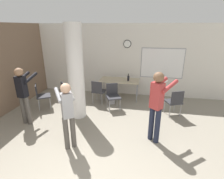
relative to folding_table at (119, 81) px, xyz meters
name	(u,v)px	position (x,y,z in m)	size (l,w,h in m)	color
wall_back	(123,60)	(0.05, 0.57, 0.70)	(8.00, 0.15, 2.80)	silver
support_pillar	(76,73)	(-1.06, -1.69, 0.70)	(0.48, 0.48, 2.80)	white
folding_table	(119,81)	(0.00, 0.00, 0.00)	(1.51, 0.77, 0.75)	tan
bottle_on_table	(128,78)	(0.34, -0.05, 0.15)	(0.08, 0.08, 0.27)	black
waste_bin	(112,99)	(-0.20, -0.56, -0.54)	(0.24, 0.24, 0.31)	#B2B2B7
chair_table_front	(113,95)	(-0.08, -0.97, -0.19)	(0.58, 0.58, 0.87)	#2D2D33
chair_by_left_wall	(41,95)	(-2.46, -1.43, -0.19)	(0.60, 0.60, 0.87)	#2D2D33
chair_near_pillar	(68,92)	(-1.70, -1.01, -0.19)	(0.62, 0.62, 0.87)	#2D2D33
chair_table_left	(98,90)	(-0.68, -0.64, -0.19)	(0.50, 0.50, 0.87)	#2D2D33
chair_mid_room	(175,101)	(1.90, -1.13, -0.19)	(0.57, 0.57, 0.87)	#2D2D33
person_playing_front	(67,111)	(-0.69, -3.18, 0.24)	(0.58, 0.63, 1.58)	#514C47
person_playing_side	(157,102)	(1.25, -2.54, 0.34)	(0.65, 0.70, 1.76)	#1E2338
person_watching_back	(23,92)	(-2.35, -2.38, 0.28)	(0.41, 0.63, 1.66)	#514C47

